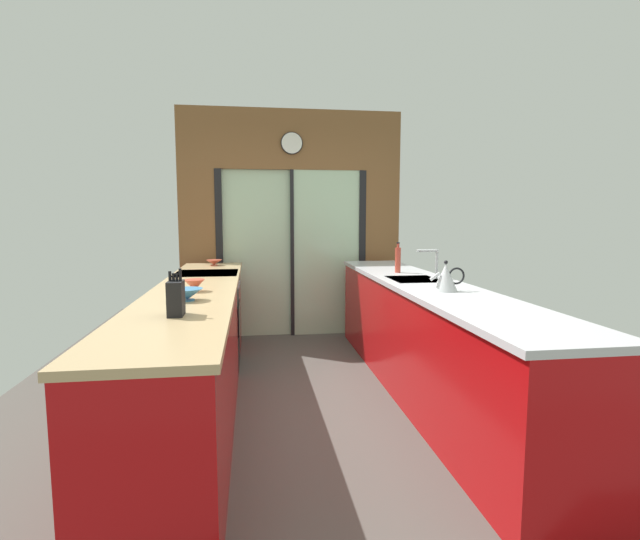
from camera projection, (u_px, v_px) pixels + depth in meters
name	position (u px, v px, depth m)	size (l,w,h in m)	color
ground_plane	(310.00, 387.00, 4.08)	(5.04, 7.60, 0.02)	#4C4742
back_wall_unit	(292.00, 210.00, 5.67)	(2.64, 0.12, 2.70)	brown
left_counter_run	(194.00, 353.00, 3.44)	(0.62, 3.80, 0.92)	#AD0C0F
right_counter_run	(425.00, 338.00, 3.86)	(0.62, 3.80, 0.92)	#AD0C0F
sink_faucet	(433.00, 259.00, 4.05)	(0.19, 0.02, 0.25)	#B7BABC
oven_range	(208.00, 321.00, 4.54)	(0.60, 0.60, 0.92)	black
mixing_bowl_near	(187.00, 294.00, 3.01)	(0.20, 0.20, 0.08)	teal
mixing_bowl_mid	(194.00, 285.00, 3.38)	(0.15, 0.15, 0.09)	#BC4C38
mixing_bowl_far	(214.00, 262.00, 5.13)	(0.17, 0.17, 0.06)	#BC4C38
knife_block	(176.00, 298.00, 2.56)	(0.08, 0.14, 0.26)	black
kettle	(446.00, 277.00, 3.39)	(0.26, 0.17, 0.22)	#B7BABC
soap_bottle	(398.00, 259.00, 4.49)	(0.05, 0.05, 0.29)	#B23D2D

